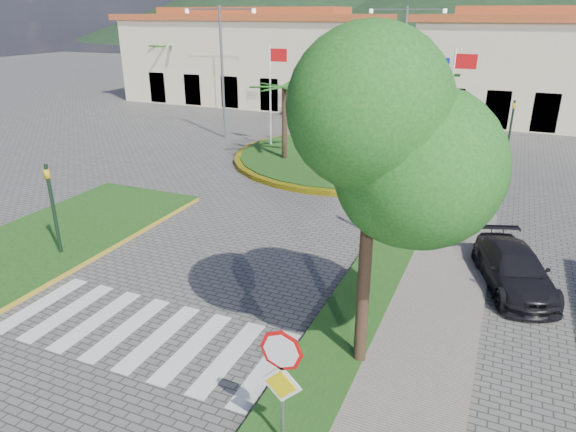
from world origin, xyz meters
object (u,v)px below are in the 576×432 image
at_px(deciduous_tree, 372,146).
at_px(car_dark_b, 451,116).
at_px(stop_sign, 282,372).
at_px(car_side_right, 514,269).
at_px(car_dark_a, 352,121).
at_px(white_van, 306,109).
at_px(roundabout_island, 349,157).

height_order(deciduous_tree, car_dark_b, deciduous_tree).
relative_size(stop_sign, car_side_right, 0.64).
bearing_deg(car_dark_a, car_dark_b, -53.59).
relative_size(car_dark_a, car_side_right, 0.77).
relative_size(deciduous_tree, car_side_right, 1.65).
xyz_separation_m(stop_sign, deciduous_tree, (0.60, 3.04, 3.38)).
relative_size(deciduous_tree, white_van, 1.74).
distance_m(car_dark_a, car_dark_b, 7.39).
bearing_deg(roundabout_island, car_side_right, -53.55).
bearing_deg(stop_sign, car_dark_b, 91.69).
distance_m(roundabout_island, stop_sign, 20.69).
height_order(roundabout_island, car_side_right, roundabout_island).
bearing_deg(stop_sign, deciduous_tree, 78.82).
xyz_separation_m(deciduous_tree, car_dark_a, (-7.77, 25.00, -4.64)).
distance_m(car_dark_a, car_side_right, 22.53).
height_order(roundabout_island, white_van, roundabout_island).
height_order(stop_sign, white_van, stop_sign).
height_order(stop_sign, car_side_right, stop_sign).
xyz_separation_m(stop_sign, car_dark_b, (-0.95, 32.02, -1.13)).
bearing_deg(white_van, car_side_right, -135.34).
bearing_deg(stop_sign, car_side_right, 65.77).
xyz_separation_m(roundabout_island, car_side_right, (8.65, -11.70, 0.43)).
height_order(stop_sign, deciduous_tree, deciduous_tree).
bearing_deg(deciduous_tree, car_dark_b, 93.06).
distance_m(roundabout_island, car_dark_b, 12.63).
bearing_deg(car_dark_b, white_van, 89.83).
bearing_deg(car_dark_b, stop_sign, 176.31).
relative_size(roundabout_island, car_dark_b, 3.14).
bearing_deg(car_dark_b, car_dark_a, 117.25).
relative_size(roundabout_island, deciduous_tree, 1.87).
distance_m(white_van, car_side_right, 27.50).
bearing_deg(car_side_right, roundabout_island, 107.76).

